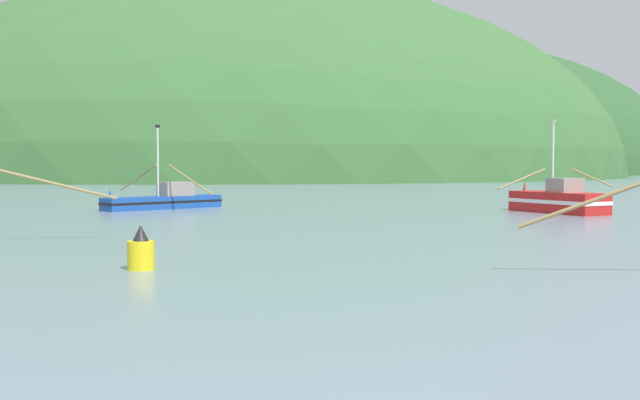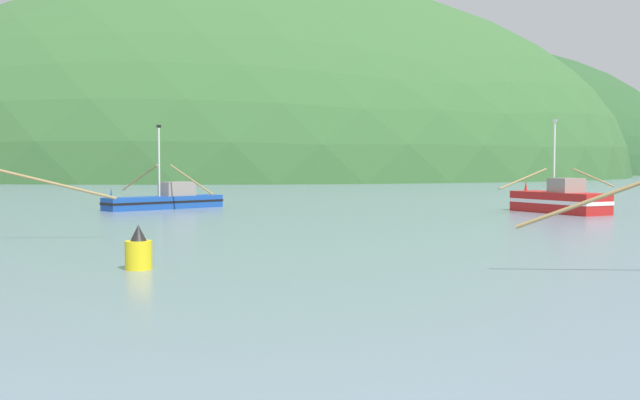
% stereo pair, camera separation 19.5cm
% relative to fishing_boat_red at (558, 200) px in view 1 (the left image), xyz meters
% --- Properties ---
extents(hill_far_right, '(151.41, 121.13, 83.47)m').
position_rel_fishing_boat_red_xyz_m(hill_far_right, '(56.78, 190.03, -0.82)').
color(hill_far_right, '#2D562D').
rests_on(hill_far_right, ground).
extents(hill_mid_right, '(191.52, 153.22, 95.83)m').
position_rel_fishing_boat_red_xyz_m(hill_mid_right, '(-12.95, 144.34, -0.82)').
color(hill_mid_right, '#386633').
rests_on(hill_mid_right, ground).
extents(fishing_boat_red, '(9.76, 7.31, 6.20)m').
position_rel_fishing_boat_red_xyz_m(fishing_boat_red, '(0.00, 0.00, 0.00)').
color(fishing_boat_red, red).
rests_on(fishing_boat_red, ground).
extents(fishing_boat_blue, '(8.52, 10.12, 6.02)m').
position_rel_fishing_boat_red_xyz_m(fishing_boat_blue, '(-26.02, 8.49, -0.18)').
color(fishing_boat_blue, '#19479E').
rests_on(fishing_boat_blue, ground).
extents(channel_buoy, '(0.83, 0.83, 1.39)m').
position_rel_fishing_boat_red_xyz_m(channel_buoy, '(-25.15, -22.64, -0.26)').
color(channel_buoy, yellow).
rests_on(channel_buoy, ground).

